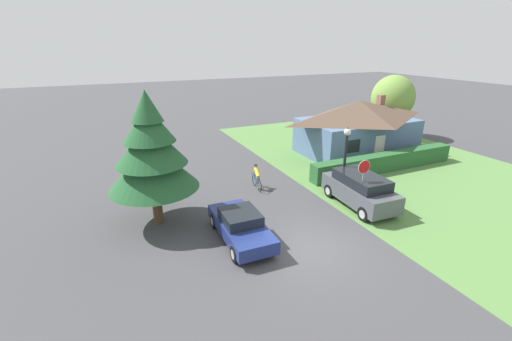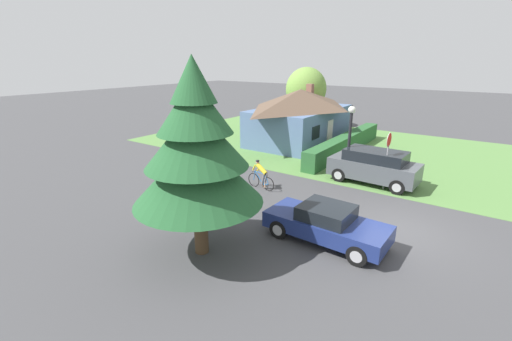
# 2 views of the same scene
# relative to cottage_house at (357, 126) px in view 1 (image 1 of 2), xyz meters

# --- Properties ---
(ground_plane) EXTENTS (140.00, 140.00, 0.00)m
(ground_plane) POSITION_rel_cottage_house_xyz_m (-11.03, -10.16, -2.13)
(ground_plane) COLOR #424244
(grass_verge_right) EXTENTS (16.00, 36.00, 0.01)m
(grass_verge_right) POSITION_rel_cottage_house_xyz_m (0.48, -6.16, -2.13)
(grass_verge_right) COLOR #568442
(grass_verge_right) RESTS_ON ground
(cottage_house) EXTENTS (9.38, 5.52, 4.35)m
(cottage_house) POSITION_rel_cottage_house_xyz_m (0.00, 0.00, 0.00)
(cottage_house) COLOR slate
(cottage_house) RESTS_ON ground
(hedge_row) EXTENTS (11.61, 0.90, 1.22)m
(hedge_row) POSITION_rel_cottage_house_xyz_m (-0.97, -4.21, -1.52)
(hedge_row) COLOR #285B2D
(hedge_row) RESTS_ON ground
(sedan_left_lane) EXTENTS (1.93, 4.40, 1.37)m
(sedan_left_lane) POSITION_rel_cottage_house_xyz_m (-13.31, -8.24, -1.45)
(sedan_left_lane) COLOR navy
(sedan_left_lane) RESTS_ON ground
(cyclist) EXTENTS (0.44, 1.69, 1.49)m
(cyclist) POSITION_rel_cottage_house_xyz_m (-10.25, -3.35, -1.42)
(cyclist) COLOR black
(cyclist) RESTS_ON ground
(parked_suv_right) EXTENTS (2.14, 4.56, 1.80)m
(parked_suv_right) POSITION_rel_cottage_house_xyz_m (-6.18, -7.74, -1.20)
(parked_suv_right) COLOR #4C5156
(parked_suv_right) RESTS_ON ground
(stop_sign) EXTENTS (0.72, 0.07, 2.92)m
(stop_sign) POSITION_rel_cottage_house_xyz_m (-6.78, -8.49, -0.07)
(stop_sign) COLOR gray
(stop_sign) RESTS_ON ground
(street_lamp) EXTENTS (0.39, 0.39, 4.05)m
(street_lamp) POSITION_rel_cottage_house_xyz_m (-6.21, -6.31, 0.52)
(street_lamp) COLOR black
(street_lamp) RESTS_ON ground
(conifer_tall_near) EXTENTS (4.19, 4.19, 6.45)m
(conifer_tall_near) POSITION_rel_cottage_house_xyz_m (-16.40, -5.09, 1.49)
(conifer_tall_near) COLOR #4C3823
(conifer_tall_near) RESTS_ON ground
(deciduous_tree_right) EXTENTS (3.82, 3.82, 5.61)m
(deciduous_tree_right) POSITION_rel_cottage_house_xyz_m (6.16, 2.70, 1.46)
(deciduous_tree_right) COLOR #4C3823
(deciduous_tree_right) RESTS_ON ground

